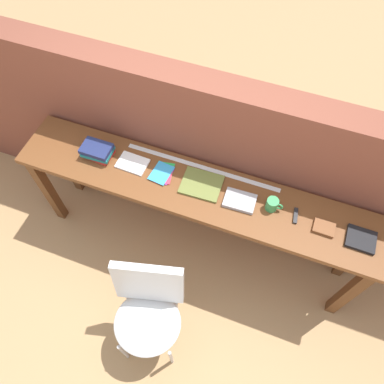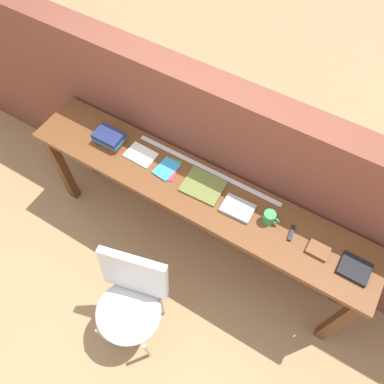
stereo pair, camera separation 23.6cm
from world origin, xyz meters
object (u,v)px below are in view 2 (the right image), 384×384
object	(u,v)px
chair_white_moulded	(131,299)
book_repair_rightmost	(355,269)
magazine_cycling	(141,155)
mug	(269,218)
book_stack_leftmost	(110,138)
leather_journal_brown	(318,250)
multitool_folded	(291,233)
pamphlet_pile_colourful	(168,169)
book_open_centre	(203,186)

from	to	relation	value
chair_white_moulded	book_repair_rightmost	world-z (taller)	book_repair_rightmost
magazine_cycling	mug	bearing A→B (deg)	1.44
book_stack_leftmost	leather_journal_brown	distance (m)	1.57
magazine_cycling	leather_journal_brown	xyz separation A→B (m)	(1.31, -0.04, 0.01)
multitool_folded	pamphlet_pile_colourful	bearing A→B (deg)	179.33
book_stack_leftmost	book_open_centre	distance (m)	0.76
book_stack_leftmost	magazine_cycling	distance (m)	0.26
pamphlet_pile_colourful	book_open_centre	world-z (taller)	book_open_centre
pamphlet_pile_colourful	leather_journal_brown	xyz separation A→B (m)	(1.09, -0.03, 0.01)
mug	leather_journal_brown	size ratio (longest dim) A/B	0.85
magazine_cycling	pamphlet_pile_colourful	xyz separation A→B (m)	(0.23, -0.00, -0.00)
book_stack_leftmost	multitool_folded	size ratio (longest dim) A/B	1.88
book_open_centre	multitool_folded	xyz separation A→B (m)	(0.63, -0.01, -0.00)
chair_white_moulded	leather_journal_brown	bearing A→B (deg)	40.56
magazine_cycling	pamphlet_pile_colourful	distance (m)	0.23
magazine_cycling	mug	size ratio (longest dim) A/B	1.87
chair_white_moulded	magazine_cycling	distance (m)	0.97
chair_white_moulded	book_open_centre	bearing A→B (deg)	84.72
book_open_centre	book_repair_rightmost	distance (m)	1.04
chair_white_moulded	mug	world-z (taller)	mug
book_stack_leftmost	leather_journal_brown	world-z (taller)	book_stack_leftmost
mug	chair_white_moulded	bearing A→B (deg)	-124.82
magazine_cycling	mug	xyz separation A→B (m)	(0.98, -0.01, 0.04)
pamphlet_pile_colourful	mug	distance (m)	0.75
book_open_centre	book_repair_rightmost	world-z (taller)	book_repair_rightmost
magazine_cycling	book_repair_rightmost	size ratio (longest dim) A/B	1.18
book_stack_leftmost	multitool_folded	world-z (taller)	book_stack_leftmost
leather_journal_brown	chair_white_moulded	bearing A→B (deg)	-138.74
multitool_folded	mug	bearing A→B (deg)	177.97
leather_journal_brown	book_open_centre	bearing A→B (deg)	177.94
book_open_centre	multitool_folded	world-z (taller)	book_open_centre
book_stack_leftmost	pamphlet_pile_colourful	bearing A→B (deg)	1.07
book_open_centre	mug	bearing A→B (deg)	-3.45
pamphlet_pile_colourful	mug	bearing A→B (deg)	-0.38
magazine_cycling	pamphlet_pile_colourful	bearing A→B (deg)	1.24
magazine_cycling	book_repair_rightmost	bearing A→B (deg)	0.48
multitool_folded	leather_journal_brown	distance (m)	0.18
book_stack_leftmost	pamphlet_pile_colourful	world-z (taller)	book_stack_leftmost
leather_journal_brown	magazine_cycling	bearing A→B (deg)	179.07
book_stack_leftmost	mug	size ratio (longest dim) A/B	1.88
book_open_centre	book_repair_rightmost	bearing A→B (deg)	-4.49
leather_journal_brown	pamphlet_pile_colourful	bearing A→B (deg)	178.86
multitool_folded	chair_white_moulded	bearing A→B (deg)	-132.01
pamphlet_pile_colourful	book_repair_rightmost	world-z (taller)	book_repair_rightmost
multitool_folded	magazine_cycling	bearing A→B (deg)	179.34
mug	magazine_cycling	bearing A→B (deg)	179.56
chair_white_moulded	book_open_centre	world-z (taller)	book_open_centre
multitool_folded	book_stack_leftmost	bearing A→B (deg)	179.94
mug	book_repair_rightmost	size ratio (longest dim) A/B	0.63
magazine_cycling	leather_journal_brown	bearing A→B (deg)	0.25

